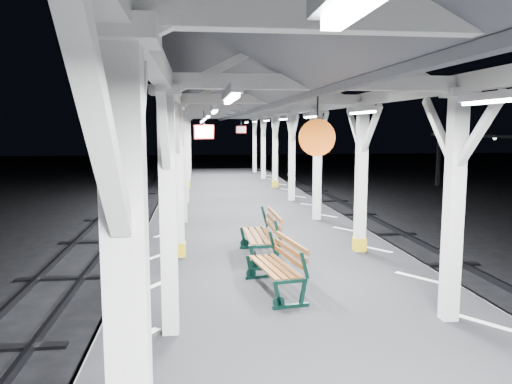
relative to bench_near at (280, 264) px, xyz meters
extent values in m
plane|color=black|center=(0.23, 0.47, -1.48)|extent=(120.00, 120.00, 0.00)
cube|color=black|center=(0.23, 0.47, -0.98)|extent=(6.00, 50.00, 1.00)
cube|color=silver|center=(-2.22, 0.47, -0.47)|extent=(1.00, 48.00, 0.01)
cube|color=silver|center=(2.68, 0.47, -0.47)|extent=(1.00, 48.00, 0.01)
cube|color=#2D2D33|center=(-4.22, 0.47, -1.40)|extent=(0.08, 60.00, 0.16)
cube|color=black|center=(-4.77, 0.47, -1.45)|extent=(2.20, 0.22, 0.06)
cube|color=silver|center=(-1.77, -5.53, 1.12)|extent=(0.22, 0.22, 3.20)
cube|color=silver|center=(-1.77, -5.53, 2.78)|extent=(0.40, 0.40, 0.12)
cube|color=silver|center=(-1.77, -4.98, 2.27)|extent=(0.10, 0.99, 0.99)
cube|color=silver|center=(-1.77, -6.08, 2.27)|extent=(0.10, 0.99, 0.99)
cube|color=silver|center=(-1.77, -1.53, 1.12)|extent=(0.22, 0.22, 3.20)
cube|color=silver|center=(-1.77, -1.53, 2.78)|extent=(0.40, 0.40, 0.12)
cube|color=silver|center=(-1.77, -0.98, 2.27)|extent=(0.10, 0.99, 0.99)
cube|color=silver|center=(-1.77, -2.08, 2.27)|extent=(0.10, 0.99, 0.99)
cube|color=silver|center=(-1.77, 2.47, 1.12)|extent=(0.22, 0.22, 3.20)
cube|color=silver|center=(-1.77, 2.47, 2.78)|extent=(0.40, 0.40, 0.12)
cube|color=gold|center=(-1.77, 2.47, -0.30)|extent=(0.26, 0.26, 0.30)
cube|color=silver|center=(-1.77, 3.02, 2.27)|extent=(0.10, 0.99, 0.99)
cube|color=silver|center=(-1.77, 1.92, 2.27)|extent=(0.10, 0.99, 0.99)
cube|color=silver|center=(-1.77, 6.47, 1.12)|extent=(0.22, 0.22, 3.20)
cube|color=silver|center=(-1.77, 6.47, 2.78)|extent=(0.40, 0.40, 0.12)
cube|color=silver|center=(-1.77, 7.02, 2.27)|extent=(0.10, 0.99, 0.99)
cube|color=silver|center=(-1.77, 5.92, 2.27)|extent=(0.10, 0.99, 0.99)
cube|color=silver|center=(-1.77, 10.47, 1.12)|extent=(0.22, 0.22, 3.20)
cube|color=silver|center=(-1.77, 10.47, 2.78)|extent=(0.40, 0.40, 0.12)
cube|color=silver|center=(-1.77, 11.02, 2.27)|extent=(0.10, 0.99, 0.99)
cube|color=silver|center=(-1.77, 9.92, 2.27)|extent=(0.10, 0.99, 0.99)
cube|color=silver|center=(-1.77, 14.47, 1.12)|extent=(0.22, 0.22, 3.20)
cube|color=silver|center=(-1.77, 14.47, 2.78)|extent=(0.40, 0.40, 0.12)
cube|color=gold|center=(-1.77, 14.47, -0.30)|extent=(0.26, 0.26, 0.30)
cube|color=silver|center=(-1.77, 15.02, 2.27)|extent=(0.10, 0.99, 0.99)
cube|color=silver|center=(-1.77, 13.92, 2.27)|extent=(0.10, 0.99, 0.99)
cube|color=silver|center=(-1.77, 18.47, 1.12)|extent=(0.22, 0.22, 3.20)
cube|color=silver|center=(-1.77, 18.47, 2.78)|extent=(0.40, 0.40, 0.12)
cube|color=silver|center=(-1.77, 19.02, 2.27)|extent=(0.10, 0.99, 0.99)
cube|color=silver|center=(-1.77, 17.92, 2.27)|extent=(0.10, 0.99, 0.99)
cube|color=silver|center=(-1.77, 22.47, 1.12)|extent=(0.22, 0.22, 3.20)
cube|color=silver|center=(-1.77, 22.47, 2.78)|extent=(0.40, 0.40, 0.12)
cube|color=silver|center=(-1.77, 23.02, 2.27)|extent=(0.10, 0.99, 0.99)
cube|color=silver|center=(-1.77, 21.92, 2.27)|extent=(0.10, 0.99, 0.99)
cube|color=silver|center=(2.23, -1.53, 1.12)|extent=(0.22, 0.22, 3.20)
cube|color=silver|center=(2.23, -1.53, 2.78)|extent=(0.40, 0.40, 0.12)
cube|color=silver|center=(2.23, -0.98, 2.27)|extent=(0.10, 0.99, 0.99)
cube|color=silver|center=(2.23, -2.08, 2.27)|extent=(0.10, 0.99, 0.99)
cube|color=silver|center=(2.23, 2.47, 1.12)|extent=(0.22, 0.22, 3.20)
cube|color=silver|center=(2.23, 2.47, 2.78)|extent=(0.40, 0.40, 0.12)
cube|color=gold|center=(2.23, 2.47, -0.30)|extent=(0.26, 0.26, 0.30)
cube|color=silver|center=(2.23, 3.02, 2.27)|extent=(0.10, 0.99, 0.99)
cube|color=silver|center=(2.23, 1.92, 2.27)|extent=(0.10, 0.99, 0.99)
cube|color=silver|center=(2.23, 6.47, 1.12)|extent=(0.22, 0.22, 3.20)
cube|color=silver|center=(2.23, 6.47, 2.78)|extent=(0.40, 0.40, 0.12)
cube|color=silver|center=(2.23, 7.02, 2.27)|extent=(0.10, 0.99, 0.99)
cube|color=silver|center=(2.23, 5.92, 2.27)|extent=(0.10, 0.99, 0.99)
cube|color=silver|center=(2.23, 10.47, 1.12)|extent=(0.22, 0.22, 3.20)
cube|color=silver|center=(2.23, 10.47, 2.78)|extent=(0.40, 0.40, 0.12)
cube|color=silver|center=(2.23, 11.02, 2.27)|extent=(0.10, 0.99, 0.99)
cube|color=silver|center=(2.23, 9.92, 2.27)|extent=(0.10, 0.99, 0.99)
cube|color=silver|center=(2.23, 14.47, 1.12)|extent=(0.22, 0.22, 3.20)
cube|color=silver|center=(2.23, 14.47, 2.78)|extent=(0.40, 0.40, 0.12)
cube|color=gold|center=(2.23, 14.47, -0.30)|extent=(0.26, 0.26, 0.30)
cube|color=silver|center=(2.23, 15.02, 2.27)|extent=(0.10, 0.99, 0.99)
cube|color=silver|center=(2.23, 13.92, 2.27)|extent=(0.10, 0.99, 0.99)
cube|color=silver|center=(2.23, 18.47, 1.12)|extent=(0.22, 0.22, 3.20)
cube|color=silver|center=(2.23, 18.47, 2.78)|extent=(0.40, 0.40, 0.12)
cube|color=silver|center=(2.23, 19.02, 2.27)|extent=(0.10, 0.99, 0.99)
cube|color=silver|center=(2.23, 17.92, 2.27)|extent=(0.10, 0.99, 0.99)
cube|color=silver|center=(2.23, 22.47, 1.12)|extent=(0.22, 0.22, 3.20)
cube|color=silver|center=(2.23, 22.47, 2.78)|extent=(0.40, 0.40, 0.12)
cube|color=silver|center=(2.23, 23.02, 2.27)|extent=(0.10, 0.99, 0.99)
cube|color=silver|center=(2.23, 21.92, 2.27)|extent=(0.10, 0.99, 0.99)
cube|color=silver|center=(-1.77, 0.47, 2.90)|extent=(0.18, 48.00, 0.24)
cube|color=silver|center=(2.23, 0.47, 2.90)|extent=(0.18, 48.00, 0.24)
cube|color=silver|center=(0.23, -5.53, 2.90)|extent=(4.20, 0.14, 0.20)
cube|color=silver|center=(0.23, -1.53, 2.90)|extent=(4.20, 0.14, 0.20)
cube|color=silver|center=(0.23, 2.47, 2.90)|extent=(4.20, 0.14, 0.20)
cube|color=silver|center=(0.23, 6.47, 2.90)|extent=(4.20, 0.14, 0.20)
cube|color=silver|center=(0.23, 10.47, 2.90)|extent=(4.20, 0.14, 0.20)
cube|color=silver|center=(0.23, 14.47, 2.90)|extent=(4.20, 0.14, 0.20)
cube|color=silver|center=(0.23, 18.47, 2.90)|extent=(4.20, 0.14, 0.20)
cube|color=silver|center=(0.23, 22.47, 2.90)|extent=(4.20, 0.14, 0.20)
cube|color=silver|center=(0.23, 0.47, 3.82)|extent=(0.16, 48.00, 0.20)
cube|color=#4E5056|center=(-1.07, 0.47, 3.44)|extent=(2.80, 49.00, 1.45)
cube|color=#4E5056|center=(1.53, 0.47, 3.44)|extent=(2.80, 49.00, 1.45)
cube|color=silver|center=(-1.07, -3.53, 2.62)|extent=(0.10, 1.35, 0.08)
cube|color=white|center=(-1.07, -3.53, 2.57)|extent=(0.05, 1.25, 0.05)
cube|color=silver|center=(-1.07, 0.47, 2.62)|extent=(0.10, 1.35, 0.08)
cube|color=white|center=(-1.07, 0.47, 2.57)|extent=(0.05, 1.25, 0.05)
cube|color=silver|center=(-1.07, 4.47, 2.62)|extent=(0.10, 1.35, 0.08)
cube|color=white|center=(-1.07, 4.47, 2.57)|extent=(0.05, 1.25, 0.05)
cube|color=silver|center=(-1.07, 8.47, 2.62)|extent=(0.10, 1.35, 0.08)
cube|color=white|center=(-1.07, 8.47, 2.57)|extent=(0.05, 1.25, 0.05)
cube|color=silver|center=(-1.07, 12.47, 2.62)|extent=(0.10, 1.35, 0.08)
cube|color=white|center=(-1.07, 12.47, 2.57)|extent=(0.05, 1.25, 0.05)
cube|color=silver|center=(-1.07, 16.47, 2.62)|extent=(0.10, 1.35, 0.08)
cube|color=white|center=(-1.07, 16.47, 2.57)|extent=(0.05, 1.25, 0.05)
cube|color=silver|center=(-1.07, 20.47, 2.62)|extent=(0.10, 1.35, 0.08)
cube|color=white|center=(-1.07, 20.47, 2.57)|extent=(0.05, 1.25, 0.05)
cube|color=silver|center=(1.53, -3.53, 2.62)|extent=(0.10, 1.35, 0.08)
cube|color=white|center=(1.53, -3.53, 2.57)|extent=(0.05, 1.25, 0.05)
cube|color=silver|center=(1.53, 0.47, 2.62)|extent=(0.10, 1.35, 0.08)
cube|color=white|center=(1.53, 0.47, 2.57)|extent=(0.05, 1.25, 0.05)
cube|color=silver|center=(1.53, 4.47, 2.62)|extent=(0.10, 1.35, 0.08)
cube|color=white|center=(1.53, 4.47, 2.57)|extent=(0.05, 1.25, 0.05)
cube|color=silver|center=(1.53, 8.47, 2.62)|extent=(0.10, 1.35, 0.08)
cube|color=white|center=(1.53, 8.47, 2.57)|extent=(0.05, 1.25, 0.05)
cube|color=silver|center=(1.53, 12.47, 2.62)|extent=(0.10, 1.35, 0.08)
cube|color=white|center=(1.53, 12.47, 2.57)|extent=(0.05, 1.25, 0.05)
cube|color=silver|center=(1.53, 16.47, 2.62)|extent=(0.10, 1.35, 0.08)
cube|color=white|center=(1.53, 16.47, 2.57)|extent=(0.05, 1.25, 0.05)
cube|color=silver|center=(1.53, 20.47, 2.62)|extent=(0.10, 1.35, 0.08)
cube|color=white|center=(1.53, 20.47, 2.57)|extent=(0.05, 1.25, 0.05)
cylinder|color=black|center=(0.23, -1.53, 2.57)|extent=(0.02, 0.02, 0.30)
cylinder|color=#F9620D|center=(0.23, -1.53, 2.17)|extent=(0.50, 0.04, 0.50)
cylinder|color=black|center=(-1.18, 4.55, 2.54)|extent=(0.02, 0.02, 0.36)
cube|color=red|center=(-1.18, 4.55, 2.19)|extent=(0.50, 0.03, 0.35)
cube|color=white|center=(-1.18, 4.55, 2.19)|extent=(0.44, 0.04, 0.29)
cylinder|color=black|center=(0.84, 16.28, 2.54)|extent=(0.02, 0.02, 0.36)
cube|color=red|center=(0.84, 16.28, 2.19)|extent=(0.50, 0.03, 0.35)
cube|color=white|center=(0.84, 16.28, 2.19)|extent=(0.44, 0.05, 0.29)
cube|color=black|center=(14.23, 22.47, 0.17)|extent=(0.20, 0.20, 3.30)
sphere|color=silver|center=(14.23, 16.47, 1.74)|extent=(0.20, 0.20, 0.20)
sphere|color=silver|center=(14.23, 22.47, 1.74)|extent=(0.20, 0.20, 0.20)
cube|color=black|center=(0.03, -0.80, -0.45)|extent=(0.60, 0.15, 0.06)
cube|color=black|center=(-0.18, -0.84, -0.25)|extent=(0.16, 0.07, 0.46)
cube|color=black|center=(0.23, -0.77, -0.25)|extent=(0.14, 0.07, 0.46)
cube|color=black|center=(0.25, -0.76, 0.19)|extent=(0.17, 0.08, 0.44)
cube|color=black|center=(-0.22, 0.77, -0.45)|extent=(0.60, 0.15, 0.06)
cube|color=black|center=(-0.44, 0.73, -0.25)|extent=(0.16, 0.07, 0.46)
cube|color=black|center=(-0.03, 0.80, -0.25)|extent=(0.14, 0.07, 0.46)
cube|color=black|center=(-0.01, 0.80, 0.19)|extent=(0.17, 0.08, 0.44)
cube|color=brown|center=(-0.29, -0.05, -0.03)|extent=(0.33, 1.51, 0.03)
cube|color=brown|center=(-0.16, -0.03, -0.03)|extent=(0.33, 1.51, 0.03)
cube|color=brown|center=(-0.03, -0.01, -0.03)|extent=(0.33, 1.51, 0.03)
cube|color=brown|center=(0.09, 0.02, -0.03)|extent=(0.33, 1.51, 0.03)
cube|color=brown|center=(0.16, 0.03, 0.11)|extent=(0.29, 1.50, 0.09)
cube|color=brown|center=(0.18, 0.03, 0.24)|extent=(0.29, 1.50, 0.09)
cube|color=brown|center=(0.20, 0.03, 0.37)|extent=(0.29, 1.50, 0.09)
cube|color=black|center=(-0.07, 1.29, -0.44)|extent=(0.67, 0.07, 0.07)
cube|color=black|center=(-0.31, 1.29, -0.22)|extent=(0.17, 0.06, 0.52)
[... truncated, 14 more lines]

